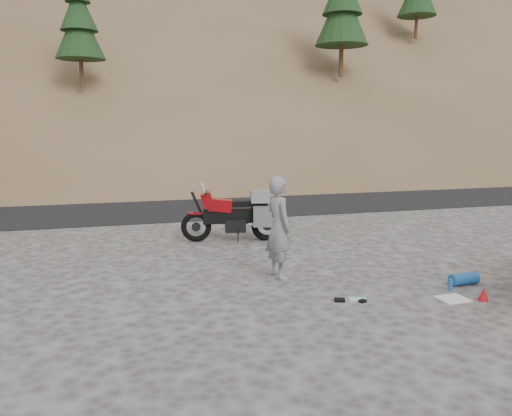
% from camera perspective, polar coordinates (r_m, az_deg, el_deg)
% --- Properties ---
extents(ground, '(140.00, 140.00, 0.00)m').
position_cam_1_polar(ground, '(9.00, 3.22, -7.77)').
color(ground, '#484643').
rests_on(ground, ground).
extents(road, '(120.00, 7.00, 0.05)m').
position_cam_1_polar(road, '(17.56, -6.30, 0.66)').
color(road, black).
rests_on(road, ground).
extents(hillside, '(120.00, 73.00, 46.72)m').
position_cam_1_polar(hillside, '(49.80, -12.97, 18.92)').
color(hillside, brown).
rests_on(hillside, ground).
extents(motorcycle, '(2.36, 0.93, 1.41)m').
position_cam_1_polar(motorcycle, '(11.53, -2.19, -0.85)').
color(motorcycle, black).
rests_on(motorcycle, ground).
extents(man, '(0.53, 0.72, 1.80)m').
position_cam_1_polar(man, '(8.93, 2.59, -7.89)').
color(man, gray).
rests_on(man, ground).
extents(gear_white_cloth, '(0.45, 0.41, 0.01)m').
position_cam_1_polar(gear_white_cloth, '(8.41, 21.57, -9.62)').
color(gear_white_cloth, white).
rests_on(gear_white_cloth, ground).
extents(gear_blue_mat, '(0.51, 0.22, 0.20)m').
position_cam_1_polar(gear_blue_mat, '(9.18, 22.66, -7.50)').
color(gear_blue_mat, '#1B5DA6').
rests_on(gear_blue_mat, ground).
extents(gear_bottle, '(0.07, 0.07, 0.19)m').
position_cam_1_polar(gear_bottle, '(8.78, 21.33, -8.20)').
color(gear_bottle, '#1B5DA6').
rests_on(gear_bottle, ground).
extents(gear_funnel, '(0.21, 0.21, 0.20)m').
position_cam_1_polar(gear_funnel, '(8.50, 24.57, -8.95)').
color(gear_funnel, red).
rests_on(gear_funnel, ground).
extents(gear_glove_a, '(0.19, 0.16, 0.05)m').
position_cam_1_polar(gear_glove_a, '(7.85, 9.54, -10.32)').
color(gear_glove_a, black).
rests_on(gear_glove_a, ground).
extents(gear_glove_b, '(0.13, 0.11, 0.04)m').
position_cam_1_polar(gear_glove_b, '(7.88, 12.09, -10.35)').
color(gear_glove_b, black).
rests_on(gear_glove_b, ground).
extents(gear_blue_cloth, '(0.31, 0.27, 0.01)m').
position_cam_1_polar(gear_blue_cloth, '(7.97, 11.55, -10.19)').
color(gear_blue_cloth, '#98C9EC').
rests_on(gear_blue_cloth, ground).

